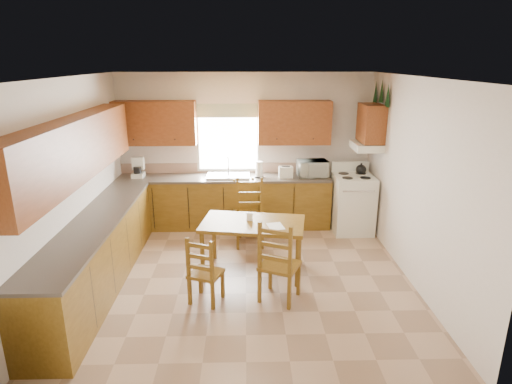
{
  "coord_description": "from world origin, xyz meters",
  "views": [
    {
      "loc": [
        0.01,
        -5.35,
        2.91
      ],
      "look_at": [
        0.15,
        0.3,
        1.15
      ],
      "focal_mm": 30.0,
      "sensor_mm": 36.0,
      "label": 1
    }
  ],
  "objects_px": {
    "chair_near_left": "(206,269)",
    "chair_far_right": "(246,208)",
    "chair_far_left": "(250,214)",
    "dining_table": "(253,247)",
    "microwave": "(312,168)",
    "stove": "(352,204)",
    "chair_near_right": "(280,260)"
  },
  "relations": [
    {
      "from": "dining_table",
      "to": "chair_far_right",
      "type": "relative_size",
      "value": 1.5
    },
    {
      "from": "chair_near_right",
      "to": "chair_far_left",
      "type": "distance_m",
      "value": 1.7
    },
    {
      "from": "dining_table",
      "to": "chair_far_right",
      "type": "xyz_separation_m",
      "value": [
        -0.09,
        1.4,
        0.09
      ]
    },
    {
      "from": "stove",
      "to": "chair_near_left",
      "type": "height_order",
      "value": "stove"
    },
    {
      "from": "chair_near_right",
      "to": "chair_far_left",
      "type": "relative_size",
      "value": 0.99
    },
    {
      "from": "microwave",
      "to": "chair_far_right",
      "type": "bearing_deg",
      "value": -168.79
    },
    {
      "from": "chair_near_left",
      "to": "chair_far_left",
      "type": "relative_size",
      "value": 0.82
    },
    {
      "from": "microwave",
      "to": "chair_near_right",
      "type": "relative_size",
      "value": 0.45
    },
    {
      "from": "microwave",
      "to": "chair_far_right",
      "type": "height_order",
      "value": "microwave"
    },
    {
      "from": "stove",
      "to": "chair_near_right",
      "type": "distance_m",
      "value": 2.64
    },
    {
      "from": "dining_table",
      "to": "chair_far_right",
      "type": "bearing_deg",
      "value": 102.84
    },
    {
      "from": "chair_near_right",
      "to": "chair_far_left",
      "type": "xyz_separation_m",
      "value": [
        -0.35,
        1.67,
        0.01
      ]
    },
    {
      "from": "stove",
      "to": "microwave",
      "type": "height_order",
      "value": "microwave"
    },
    {
      "from": "chair_near_left",
      "to": "dining_table",
      "type": "bearing_deg",
      "value": -106.52
    },
    {
      "from": "chair_near_right",
      "to": "chair_far_right",
      "type": "distance_m",
      "value": 2.18
    },
    {
      "from": "dining_table",
      "to": "stove",
      "type": "bearing_deg",
      "value": 49.26
    },
    {
      "from": "dining_table",
      "to": "chair_far_left",
      "type": "distance_m",
      "value": 0.94
    },
    {
      "from": "dining_table",
      "to": "chair_near_right",
      "type": "distance_m",
      "value": 0.82
    },
    {
      "from": "chair_near_right",
      "to": "chair_far_right",
      "type": "bearing_deg",
      "value": -54.58
    },
    {
      "from": "microwave",
      "to": "chair_near_right",
      "type": "xyz_separation_m",
      "value": [
        -0.77,
        -2.52,
        -0.53
      ]
    },
    {
      "from": "chair_far_right",
      "to": "stove",
      "type": "bearing_deg",
      "value": -14.28
    },
    {
      "from": "microwave",
      "to": "dining_table",
      "type": "relative_size",
      "value": 0.34
    },
    {
      "from": "dining_table",
      "to": "microwave",
      "type": "bearing_deg",
      "value": 67.85
    },
    {
      "from": "chair_near_left",
      "to": "chair_far_right",
      "type": "bearing_deg",
      "value": -82.08
    },
    {
      "from": "dining_table",
      "to": "chair_near_right",
      "type": "relative_size",
      "value": 1.32
    },
    {
      "from": "microwave",
      "to": "chair_near_left",
      "type": "relative_size",
      "value": 0.54
    },
    {
      "from": "microwave",
      "to": "chair_near_left",
      "type": "height_order",
      "value": "microwave"
    },
    {
      "from": "microwave",
      "to": "dining_table",
      "type": "distance_m",
      "value": 2.19
    },
    {
      "from": "chair_far_left",
      "to": "chair_far_right",
      "type": "relative_size",
      "value": 1.15
    },
    {
      "from": "microwave",
      "to": "dining_table",
      "type": "height_order",
      "value": "microwave"
    },
    {
      "from": "dining_table",
      "to": "chair_far_left",
      "type": "xyz_separation_m",
      "value": [
        -0.03,
        0.92,
        0.16
      ]
    },
    {
      "from": "chair_near_right",
      "to": "stove",
      "type": "bearing_deg",
      "value": -98.31
    }
  ]
}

